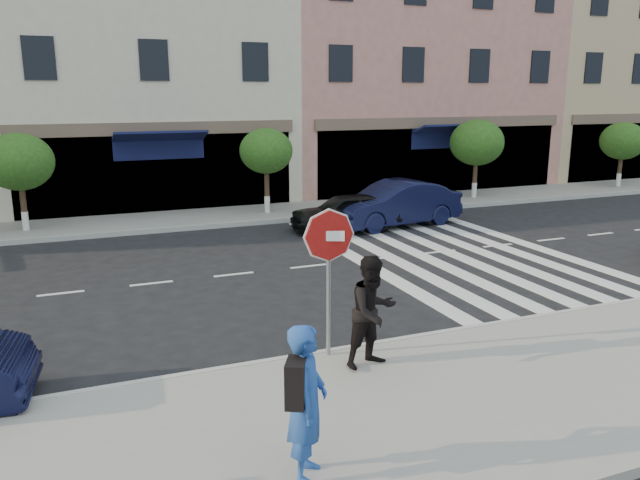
# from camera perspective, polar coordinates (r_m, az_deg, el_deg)

# --- Properties ---
(ground) EXTENTS (120.00, 120.00, 0.00)m
(ground) POSITION_cam_1_polar(r_m,az_deg,el_deg) (12.05, -3.11, -8.23)
(ground) COLOR black
(ground) RESTS_ON ground
(sidewalk_near) EXTENTS (60.00, 4.50, 0.15)m
(sidewalk_near) POSITION_cam_1_polar(r_m,az_deg,el_deg) (8.90, 5.10, -16.06)
(sidewalk_near) COLOR gray
(sidewalk_near) RESTS_ON ground
(sidewalk_far) EXTENTS (60.00, 3.00, 0.15)m
(sidewalk_far) POSITION_cam_1_polar(r_m,az_deg,el_deg) (22.34, -12.35, 1.85)
(sidewalk_far) COLOR gray
(sidewalk_far) RESTS_ON ground
(building_centre) EXTENTS (11.00, 9.00, 11.00)m
(building_centre) POSITION_cam_1_polar(r_m,az_deg,el_deg) (27.80, -16.21, 15.11)
(building_centre) COLOR beige
(building_centre) RESTS_ON ground
(building_east_mid) EXTENTS (13.00, 9.00, 13.00)m
(building_east_mid) POSITION_cam_1_polar(r_m,az_deg,el_deg) (31.53, 6.92, 17.09)
(building_east_mid) COLOR tan
(building_east_mid) RESTS_ON ground
(building_east_far) EXTENTS (12.00, 9.00, 12.00)m
(building_east_far) POSITION_cam_1_polar(r_m,az_deg,el_deg) (39.07, 23.74, 14.64)
(building_east_far) COLOR tan
(building_east_far) RESTS_ON ground
(street_tree_wb) EXTENTS (2.10, 2.10, 3.06)m
(street_tree_wb) POSITION_cam_1_polar(r_m,az_deg,el_deg) (21.56, -25.83, 6.42)
(street_tree_wb) COLOR #473323
(street_tree_wb) RESTS_ON sidewalk_far
(street_tree_c) EXTENTS (1.90, 1.90, 3.04)m
(street_tree_c) POSITION_cam_1_polar(r_m,az_deg,el_deg) (22.50, -4.95, 8.07)
(street_tree_c) COLOR #473323
(street_tree_c) RESTS_ON sidewalk_far
(street_tree_ea) EXTENTS (2.20, 2.20, 3.19)m
(street_tree_ea) POSITION_cam_1_polar(r_m,az_deg,el_deg) (26.57, 14.15, 8.61)
(street_tree_ea) COLOR #473323
(street_tree_ea) RESTS_ON sidewalk_far
(street_tree_eb) EXTENTS (2.00, 2.00, 2.94)m
(street_tree_eb) POSITION_cam_1_polar(r_m,az_deg,el_deg) (31.94, 25.95, 8.13)
(street_tree_eb) COLOR #473323
(street_tree_eb) RESTS_ON sidewalk_far
(stop_sign) EXTENTS (0.82, 0.38, 2.49)m
(stop_sign) POSITION_cam_1_polar(r_m,az_deg,el_deg) (10.02, 0.83, -0.91)
(stop_sign) COLOR gray
(stop_sign) RESTS_ON sidewalk_near
(photographer) EXTENTS (0.70, 0.80, 1.84)m
(photographer) POSITION_cam_1_polar(r_m,az_deg,el_deg) (7.18, -1.18, -14.62)
(photographer) COLOR #21499A
(photographer) RESTS_ON sidewalk_near
(walker) EXTENTS (1.02, 0.88, 1.82)m
(walker) POSITION_cam_1_polar(r_m,az_deg,el_deg) (9.94, 4.86, -6.53)
(walker) COLOR black
(walker) RESTS_ON sidewalk_near
(car_far_mid) EXTENTS (3.77, 1.91, 1.23)m
(car_far_mid) POSITION_cam_1_polar(r_m,az_deg,el_deg) (20.36, 2.33, 2.60)
(car_far_mid) COLOR black
(car_far_mid) RESTS_ON ground
(car_far_right) EXTENTS (4.78, 2.22, 1.52)m
(car_far_right) POSITION_cam_1_polar(r_m,az_deg,el_deg) (21.15, 6.87, 3.31)
(car_far_right) COLOR black
(car_far_right) RESTS_ON ground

